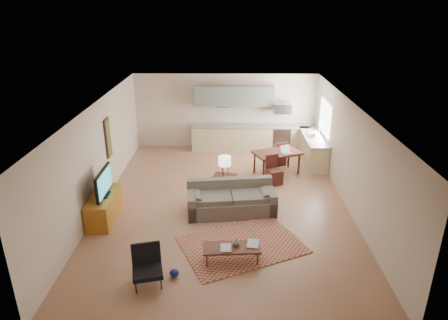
{
  "coord_description": "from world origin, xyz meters",
  "views": [
    {
      "loc": [
        0.13,
        -9.5,
        5.11
      ],
      "look_at": [
        0.0,
        0.3,
        1.15
      ],
      "focal_mm": 32.0,
      "sensor_mm": 36.0,
      "label": 1
    }
  ],
  "objects_px": {
    "coffee_table": "(232,254)",
    "tv_credenza": "(104,207)",
    "sofa": "(231,198)",
    "dining_table": "(277,163)",
    "armchair": "(147,268)",
    "console_table": "(225,187)"
  },
  "relations": [
    {
      "from": "armchair",
      "to": "console_table",
      "type": "distance_m",
      "value": 3.86
    },
    {
      "from": "sofa",
      "to": "armchair",
      "type": "height_order",
      "value": "sofa"
    },
    {
      "from": "sofa",
      "to": "dining_table",
      "type": "distance_m",
      "value": 2.88
    },
    {
      "from": "sofa",
      "to": "armchair",
      "type": "xyz_separation_m",
      "value": [
        -1.61,
        -2.81,
        -0.03
      ]
    },
    {
      "from": "console_table",
      "to": "dining_table",
      "type": "bearing_deg",
      "value": 60.14
    },
    {
      "from": "sofa",
      "to": "dining_table",
      "type": "xyz_separation_m",
      "value": [
        1.43,
        2.5,
        -0.04
      ]
    },
    {
      "from": "armchair",
      "to": "dining_table",
      "type": "bearing_deg",
      "value": 46.75
    },
    {
      "from": "armchair",
      "to": "dining_table",
      "type": "xyz_separation_m",
      "value": [
        3.04,
        5.31,
        -0.01
      ]
    },
    {
      "from": "sofa",
      "to": "tv_credenza",
      "type": "xyz_separation_m",
      "value": [
        -3.14,
        -0.38,
        -0.07
      ]
    },
    {
      "from": "coffee_table",
      "to": "tv_credenza",
      "type": "distance_m",
      "value": 3.58
    },
    {
      "from": "sofa",
      "to": "tv_credenza",
      "type": "relative_size",
      "value": 1.61
    },
    {
      "from": "dining_table",
      "to": "tv_credenza",
      "type": "bearing_deg",
      "value": -171.16
    },
    {
      "from": "coffee_table",
      "to": "tv_credenza",
      "type": "bearing_deg",
      "value": 147.67
    },
    {
      "from": "sofa",
      "to": "armchair",
      "type": "bearing_deg",
      "value": -126.73
    },
    {
      "from": "sofa",
      "to": "coffee_table",
      "type": "height_order",
      "value": "sofa"
    },
    {
      "from": "coffee_table",
      "to": "tv_credenza",
      "type": "height_order",
      "value": "tv_credenza"
    },
    {
      "from": "armchair",
      "to": "dining_table",
      "type": "height_order",
      "value": "armchair"
    },
    {
      "from": "coffee_table",
      "to": "sofa",
      "type": "bearing_deg",
      "value": 86.08
    },
    {
      "from": "sofa",
      "to": "armchair",
      "type": "relative_size",
      "value": 3.12
    },
    {
      "from": "tv_credenza",
      "to": "coffee_table",
      "type": "bearing_deg",
      "value": -28.31
    },
    {
      "from": "coffee_table",
      "to": "armchair",
      "type": "bearing_deg",
      "value": -159.53
    },
    {
      "from": "sofa",
      "to": "dining_table",
      "type": "relative_size",
      "value": 1.63
    }
  ]
}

